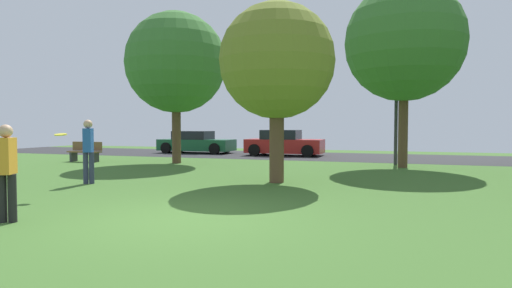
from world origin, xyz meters
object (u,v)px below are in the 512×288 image
maple_tree_near (277,62)px  person_catcher (88,148)px  oak_tree_left (176,63)px  parked_car_green (196,143)px  person_thrower (7,169)px  frisbee_disc (61,135)px  parked_car_red (284,144)px  street_lamp_post (396,111)px  oak_tree_center (404,43)px  park_bench (85,151)px

maple_tree_near → person_catcher: maple_tree_near is taller
oak_tree_left → parked_car_green: bearing=109.8°
oak_tree_left → person_thrower: 11.90m
person_thrower → frisbee_disc: person_thrower is taller
parked_car_red → street_lamp_post: bearing=-32.9°
oak_tree_center → street_lamp_post: size_ratio=1.58×
person_catcher → oak_tree_center: bearing=108.0°
person_thrower → parked_car_green: person_thrower is taller
frisbee_disc → street_lamp_post: bearing=56.6°
person_catcher → parked_car_red: person_catcher is taller
frisbee_disc → street_lamp_post: (7.20, 10.92, 0.81)m
oak_tree_left → maple_tree_near: size_ratio=1.26×
frisbee_disc → parked_car_green: (-4.17, 15.08, -0.83)m
street_lamp_post → oak_tree_left: bearing=-165.7°
oak_tree_left → street_lamp_post: bearing=14.3°
frisbee_disc → person_thrower: bearing=-65.3°
parked_car_green → street_lamp_post: (11.37, -4.16, 1.65)m
person_thrower → park_bench: (-7.23, 10.34, -0.45)m
park_bench → street_lamp_post: (13.32, 2.97, 1.79)m
person_catcher → frisbee_disc: 2.24m
oak_tree_left → street_lamp_post: 9.55m
oak_tree_left → oak_tree_center: 9.40m
person_thrower → parked_car_green: bearing=-7.9°
oak_tree_left → parked_car_red: (3.19, 6.08, -3.69)m
parked_car_red → park_bench: size_ratio=2.59×
parked_car_red → oak_tree_left: bearing=-117.7°
person_catcher → park_bench: bearing=-163.5°
parked_car_red → frisbee_disc: bearing=-95.3°
oak_tree_center → person_catcher: 12.06m
frisbee_disc → street_lamp_post: size_ratio=0.07×
oak_tree_left → maple_tree_near: (5.86, -4.63, -0.87)m
oak_tree_center → park_bench: size_ratio=4.46×
parked_car_red → oak_tree_center: bearing=-38.9°
person_thrower → parked_car_red: (0.25, 17.09, -0.28)m
parked_car_red → street_lamp_post: street_lamp_post is taller
oak_tree_center → street_lamp_post: oak_tree_center is taller
park_bench → parked_car_green: bearing=-105.3°
maple_tree_near → street_lamp_post: size_ratio=1.15×
oak_tree_left → parked_car_red: oak_tree_left is taller
oak_tree_center → park_bench: (-13.60, -1.81, -4.37)m
person_thrower → park_bench: bearing=10.2°
parked_car_green → park_bench: 7.40m
parked_car_red → park_bench: (-7.48, -6.74, -0.18)m
frisbee_disc → park_bench: size_ratio=0.21×
street_lamp_post → person_catcher: bearing=-132.3°
frisbee_disc → oak_tree_left: bearing=102.0°
parked_car_red → park_bench: bearing=-138.0°
park_bench → maple_tree_near: bearing=158.7°
frisbee_disc → park_bench: (-6.13, 7.95, -0.97)m
oak_tree_left → frisbee_disc: size_ratio=19.51×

